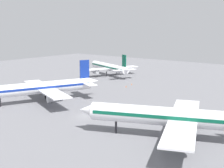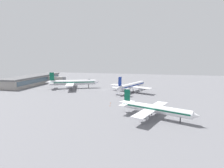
{
  "view_description": "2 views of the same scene",
  "coord_description": "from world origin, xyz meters",
  "px_view_note": "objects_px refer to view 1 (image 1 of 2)",
  "views": [
    {
      "loc": [
        -63.81,
        -60.31,
        25.61
      ],
      "look_at": [
        16.36,
        2.93,
        6.65
      ],
      "focal_mm": 51.28,
      "sensor_mm": 36.0,
      "label": 1
    },
    {
      "loc": [
        144.55,
        40.8,
        27.74
      ],
      "look_at": [
        3.2,
        7.73,
        5.57
      ],
      "focal_mm": 29.06,
      "sensor_mm": 36.0,
      "label": 2
    }
  ],
  "objects_px": {
    "airplane_distant": "(177,117)",
    "airplane_taxiing": "(109,67)",
    "safety_cone_near_gate": "(132,84)",
    "airplane_at_gate": "(41,88)",
    "safety_cone_mid_apron": "(126,86)"
  },
  "relations": [
    {
      "from": "safety_cone_near_gate",
      "to": "airplane_distant",
      "type": "bearing_deg",
      "value": -136.55
    },
    {
      "from": "airplane_taxiing",
      "to": "airplane_distant",
      "type": "bearing_deg",
      "value": 159.64
    },
    {
      "from": "airplane_distant",
      "to": "safety_cone_near_gate",
      "type": "xyz_separation_m",
      "value": [
        48.62,
        46.05,
        -4.85
      ]
    },
    {
      "from": "airplane_at_gate",
      "to": "airplane_distant",
      "type": "bearing_deg",
      "value": 108.05
    },
    {
      "from": "airplane_at_gate",
      "to": "safety_cone_mid_apron",
      "type": "xyz_separation_m",
      "value": [
        38.64,
        -7.31,
        -4.55
      ]
    },
    {
      "from": "airplane_taxiing",
      "to": "airplane_at_gate",
      "type": "bearing_deg",
      "value": 128.55
    },
    {
      "from": "airplane_taxiing",
      "to": "safety_cone_mid_apron",
      "type": "distance_m",
      "value": 32.59
    },
    {
      "from": "airplane_distant",
      "to": "safety_cone_mid_apron",
      "type": "distance_m",
      "value": 62.28
    },
    {
      "from": "airplane_taxiing",
      "to": "safety_cone_near_gate",
      "type": "distance_m",
      "value": 28.39
    },
    {
      "from": "airplane_taxiing",
      "to": "safety_cone_mid_apron",
      "type": "height_order",
      "value": "airplane_taxiing"
    },
    {
      "from": "safety_cone_mid_apron",
      "to": "safety_cone_near_gate",
      "type": "bearing_deg",
      "value": 11.28
    },
    {
      "from": "airplane_distant",
      "to": "safety_cone_near_gate",
      "type": "relative_size",
      "value": 74.15
    },
    {
      "from": "airplane_distant",
      "to": "airplane_taxiing",
      "type": "bearing_deg",
      "value": -63.99
    },
    {
      "from": "safety_cone_near_gate",
      "to": "airplane_at_gate",
      "type": "bearing_deg",
      "value": 172.09
    },
    {
      "from": "airplane_distant",
      "to": "safety_cone_near_gate",
      "type": "height_order",
      "value": "airplane_distant"
    }
  ]
}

